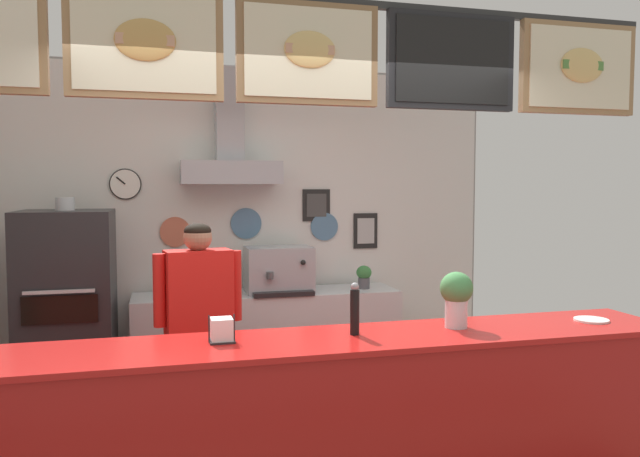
# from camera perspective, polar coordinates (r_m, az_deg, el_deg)

# --- Properties ---
(back_wall_assembly) EXTENTS (4.61, 2.56, 2.91)m
(back_wall_assembly) POSITION_cam_1_polar(r_m,az_deg,el_deg) (5.54, -6.68, 1.25)
(back_wall_assembly) COLOR gray
(back_wall_assembly) RESTS_ON ground_plane
(service_counter) EXTENTS (4.07, 0.60, 1.03)m
(service_counter) POSITION_cam_1_polar(r_m,az_deg,el_deg) (3.41, -0.34, -18.61)
(service_counter) COLOR #B21916
(service_counter) RESTS_ON ground_plane
(back_prep_counter) EXTENTS (2.30, 0.55, 0.90)m
(back_prep_counter) POSITION_cam_1_polar(r_m,az_deg,el_deg) (5.52, -4.82, -10.56)
(back_prep_counter) COLOR silver
(back_prep_counter) RESTS_ON ground_plane
(pizza_oven) EXTENTS (0.68, 0.75, 1.74)m
(pizza_oven) POSITION_cam_1_polar(r_m,az_deg,el_deg) (5.14, -22.31, -7.58)
(pizza_oven) COLOR #232326
(pizza_oven) RESTS_ON ground_plane
(shop_worker) EXTENTS (0.58, 0.29, 1.58)m
(shop_worker) POSITION_cam_1_polar(r_m,az_deg,el_deg) (4.25, -11.14, -9.46)
(shop_worker) COLOR #232328
(shop_worker) RESTS_ON ground_plane
(espresso_machine) EXTENTS (0.57, 0.45, 0.40)m
(espresso_machine) POSITION_cam_1_polar(r_m,az_deg,el_deg) (5.39, -3.83, -3.85)
(espresso_machine) COLOR #A3A5AD
(espresso_machine) RESTS_ON back_prep_counter
(potted_sage) EXTENTS (0.14, 0.14, 0.21)m
(potted_sage) POSITION_cam_1_polar(r_m,az_deg,el_deg) (5.59, 4.09, -4.39)
(potted_sage) COLOR #4C4C51
(potted_sage) RESTS_ON back_prep_counter
(potted_rosemary) EXTENTS (0.20, 0.20, 0.23)m
(potted_rosemary) POSITION_cam_1_polar(r_m,az_deg,el_deg) (5.31, -12.61, -4.75)
(potted_rosemary) COLOR beige
(potted_rosemary) RESTS_ON back_prep_counter
(potted_oregano) EXTENTS (0.22, 0.22, 0.27)m
(potted_oregano) POSITION_cam_1_polar(r_m,az_deg,el_deg) (5.32, -9.45, -4.44)
(potted_oregano) COLOR #9E563D
(potted_oregano) RESTS_ON back_prep_counter
(condiment_plate) EXTENTS (0.20, 0.20, 0.01)m
(condiment_plate) POSITION_cam_1_polar(r_m,az_deg,el_deg) (4.00, 23.83, -7.75)
(condiment_plate) COLOR white
(condiment_plate) RESTS_ON service_counter
(napkin_holder) EXTENTS (0.14, 0.13, 0.14)m
(napkin_holder) POSITION_cam_1_polar(r_m,az_deg,el_deg) (3.22, -9.09, -9.33)
(napkin_holder) COLOR #262628
(napkin_holder) RESTS_ON service_counter
(pepper_grinder) EXTENTS (0.05, 0.05, 0.28)m
(pepper_grinder) POSITION_cam_1_polar(r_m,az_deg,el_deg) (3.31, 3.24, -7.45)
(pepper_grinder) COLOR black
(pepper_grinder) RESTS_ON service_counter
(basil_vase) EXTENTS (0.18, 0.18, 0.31)m
(basil_vase) POSITION_cam_1_polar(r_m,az_deg,el_deg) (3.55, 12.51, -6.24)
(basil_vase) COLOR silver
(basil_vase) RESTS_ON service_counter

